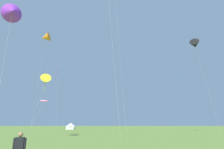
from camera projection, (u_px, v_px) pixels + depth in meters
kite_purple_delta at (12, 12)px, 22.53m from camera, size 3.50×3.67×16.86m
kite_pink_parafoil at (44, 101)px, 53.43m from camera, size 3.37×3.44×8.98m
kite_orange_delta at (46, 37)px, 57.40m from camera, size 2.90×3.81×29.92m
kite_yellow_delta at (45, 81)px, 31.63m from camera, size 2.50×3.53×10.46m
kite_purple_diamond at (58, 73)px, 45.83m from camera, size 1.22×1.80×15.73m
kite_black_delta at (195, 45)px, 46.75m from camera, size 3.80×3.98×23.22m
festival_tent_right at (71, 126)px, 71.43m from camera, size 3.73×3.73×2.42m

